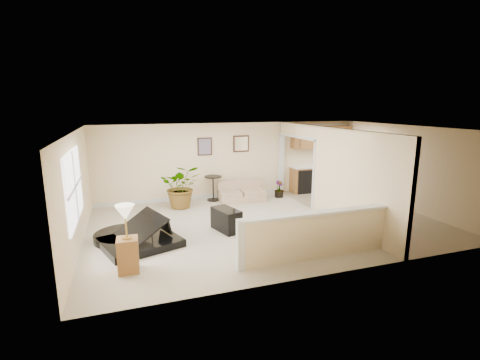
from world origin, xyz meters
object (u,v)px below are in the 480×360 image
object	(u,v)px
piano	(137,217)
piano_bench	(226,220)
palm_plant	(182,187)
accent_table	(213,185)
small_plant	(279,190)
loveseat	(241,191)
lamp_stand	(127,244)

from	to	relation	value
piano	piano_bench	xyz separation A→B (m)	(2.13, 0.16, -0.35)
palm_plant	accent_table	bearing A→B (deg)	23.48
small_plant	loveseat	bearing A→B (deg)	178.29
piano_bench	accent_table	size ratio (longest dim) A/B	1.02
piano	piano_bench	bearing A→B (deg)	-14.53
loveseat	accent_table	xyz separation A→B (m)	(-0.87, 0.27, 0.21)
palm_plant	lamp_stand	size ratio (longest dim) A/B	1.03
small_plant	palm_plant	bearing A→B (deg)	-177.12
piano_bench	palm_plant	world-z (taller)	palm_plant
piano	lamp_stand	bearing A→B (deg)	-118.57
palm_plant	lamp_stand	world-z (taller)	palm_plant
piano	lamp_stand	size ratio (longest dim) A/B	1.68
small_plant	lamp_stand	xyz separation A→B (m)	(-4.97, -4.02, 0.31)
palm_plant	small_plant	distance (m)	3.36
accent_table	palm_plant	size ratio (longest dim) A/B	0.61
piano	piano_bench	size ratio (longest dim) A/B	2.62
piano	small_plant	bearing A→B (deg)	10.54
loveseat	palm_plant	distance (m)	2.01
accent_table	small_plant	world-z (taller)	accent_table
accent_table	palm_plant	bearing A→B (deg)	-156.52
small_plant	lamp_stand	world-z (taller)	lamp_stand
palm_plant	small_plant	world-z (taller)	palm_plant
loveseat	palm_plant	xyz separation A→B (m)	(-1.97, -0.21, 0.34)
accent_table	palm_plant	xyz separation A→B (m)	(-1.10, -0.48, 0.13)
piano_bench	palm_plant	distance (m)	2.48
loveseat	lamp_stand	distance (m)	5.45
piano	piano_bench	distance (m)	2.17
loveseat	lamp_stand	bearing A→B (deg)	-126.16
accent_table	lamp_stand	bearing A→B (deg)	-122.34
piano	accent_table	distance (m)	3.91
small_plant	lamp_stand	size ratio (longest dim) A/B	0.44
piano_bench	lamp_stand	world-z (taller)	lamp_stand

